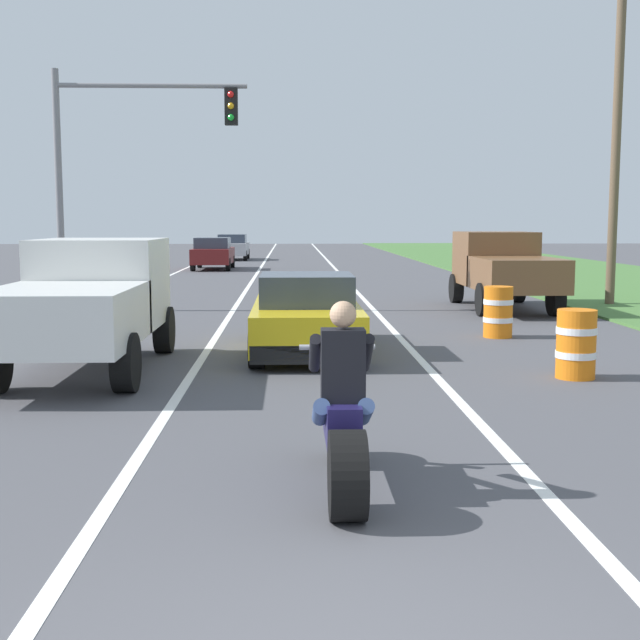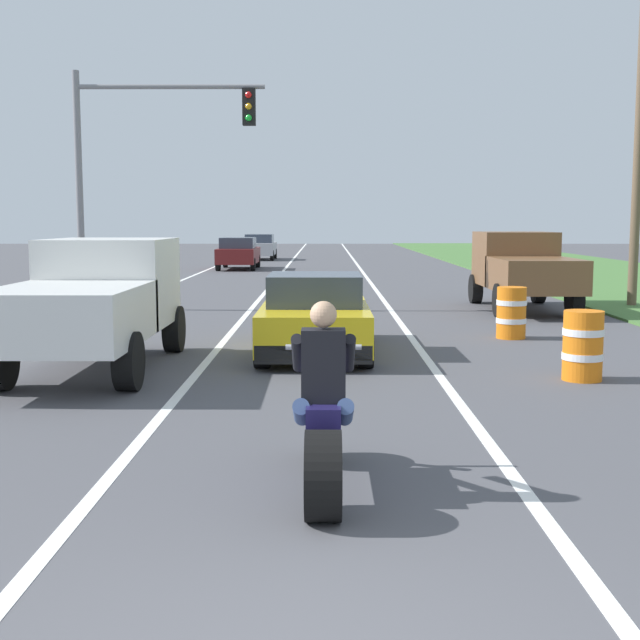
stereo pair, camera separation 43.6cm
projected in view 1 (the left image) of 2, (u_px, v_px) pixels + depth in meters
name	position (u px, v px, depth m)	size (l,w,h in m)	color
lane_stripe_left_solid	(112.00, 301.00, 23.51)	(0.14, 120.00, 0.01)	white
lane_stripe_right_solid	(365.00, 300.00, 23.76)	(0.14, 120.00, 0.01)	white
lane_stripe_centre_dashed	(239.00, 301.00, 23.64)	(0.14, 120.00, 0.01)	white
motorcycle_with_rider	(343.00, 424.00, 6.84)	(0.70, 2.21, 1.62)	black
sports_car_yellow	(306.00, 316.00, 14.29)	(1.84, 4.30, 1.37)	yellow
pickup_truck_left_lane_white	(88.00, 298.00, 12.46)	(2.02, 4.80, 1.98)	silver
pickup_truck_right_shoulder_brown	(504.00, 266.00, 21.35)	(2.02, 4.80, 1.98)	brown
traffic_light_mast_near	(118.00, 151.00, 20.65)	(4.82, 0.34, 6.00)	gray
utility_pole_roadside	(616.00, 150.00, 21.75)	(0.24, 0.24, 8.25)	brown
construction_barrel_nearest	(576.00, 344.00, 11.95)	(0.58, 0.58, 1.00)	orange
construction_barrel_mid	(498.00, 312.00, 16.18)	(0.58, 0.58, 1.00)	orange
distant_car_far_ahead	(213.00, 253.00, 38.94)	(1.80, 4.00, 1.50)	maroon
distant_car_further_ahead	(233.00, 247.00, 48.65)	(1.80, 4.00, 1.50)	#B2B2B7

